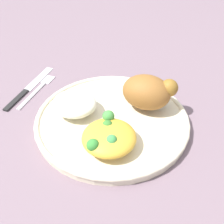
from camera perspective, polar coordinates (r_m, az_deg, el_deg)
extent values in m
plane|color=#6B5762|center=(0.54, 0.00, -2.45)|extent=(2.00, 2.00, 0.00)
cylinder|color=beige|center=(0.53, 0.00, -1.87)|extent=(0.30, 0.30, 0.01)
torus|color=beige|center=(0.53, 0.00, -1.27)|extent=(0.30, 0.30, 0.01)
ellipsoid|color=brown|center=(0.53, 7.31, 4.21)|extent=(0.10, 0.08, 0.07)
sphere|color=brown|center=(0.53, 12.05, 5.03)|extent=(0.03, 0.03, 0.03)
ellipsoid|color=white|center=(0.53, -7.98, 1.77)|extent=(0.09, 0.08, 0.04)
ellipsoid|color=gold|center=(0.46, -0.63, -5.40)|extent=(0.09, 0.09, 0.03)
sphere|color=#41873C|center=(0.48, -0.75, -0.90)|extent=(0.02, 0.02, 0.02)
sphere|color=#338232|center=(0.44, -4.09, -7.03)|extent=(0.02, 0.02, 0.02)
sphere|color=#3D9145|center=(0.44, -0.08, -5.98)|extent=(0.02, 0.02, 0.02)
sphere|color=#37742C|center=(0.47, -0.98, -2.92)|extent=(0.02, 0.02, 0.02)
cube|color=silver|center=(0.64, -16.63, 3.53)|extent=(0.01, 0.11, 0.01)
cube|color=silver|center=(0.68, -13.50, 6.76)|extent=(0.02, 0.04, 0.00)
cube|color=black|center=(0.63, -19.73, 2.61)|extent=(0.02, 0.08, 0.01)
cube|color=silver|center=(0.69, -15.25, 6.90)|extent=(0.02, 0.11, 0.00)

